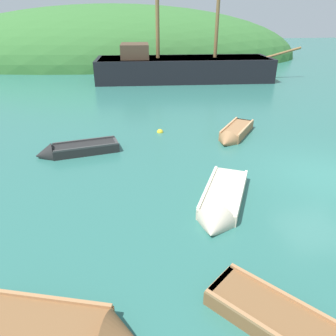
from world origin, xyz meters
The scene contains 9 objects.
ground_plane centered at (0.00, 0.00, 0.00)m, with size 120.00×120.00×0.00m, color #2D6B60.
shore_hill centered at (-7.44, 31.75, 0.00)m, with size 44.53×20.33×12.09m, color #387033.
sailing_ship centered at (-1.92, 17.77, 0.68)m, with size 17.10×4.94×11.46m.
rowboat_portside centered at (-4.26, -1.52, 0.12)m, with size 2.54×3.64×1.06m.
rowboat_center centered at (-1.92, 4.17, 0.14)m, with size 2.59×3.08×0.86m.
rowboat_outer_right centered at (-4.09, -5.84, 0.11)m, with size 2.80×3.04×0.96m.
rowboat_near_dock centered at (-8.29, -5.22, 0.12)m, with size 3.59×2.03×1.06m.
rowboat_far centered at (-9.06, 3.22, 0.12)m, with size 3.40×1.56×0.90m.
buoy_yellow centered at (-5.27, 5.28, 0.00)m, with size 0.31×0.31×0.31m, color yellow.
Camera 1 is at (-6.94, -9.18, 5.28)m, focal length 33.94 mm.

